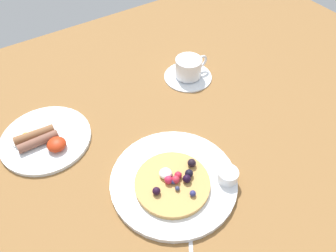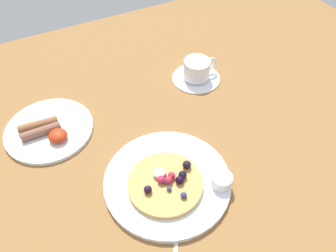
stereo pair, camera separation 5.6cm
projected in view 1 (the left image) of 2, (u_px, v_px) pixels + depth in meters
ground_plane at (162, 148)px, 83.08cm from camera, size 182.00×128.95×3.00cm
pancake_plate at (174, 181)px, 73.88cm from camera, size 28.50×28.50×1.34cm
pancake_with_berries at (173, 183)px, 71.79cm from camera, size 16.64×16.64×3.15cm
syrup_ramekin at (228, 175)px, 72.38cm from camera, size 4.63×4.63×2.75cm
breakfast_plate at (46, 139)px, 82.47cm from camera, size 22.40×22.40×1.01cm
fried_breakfast at (40, 140)px, 80.25cm from camera, size 11.41×12.60×2.75cm
coffee_saucer at (188, 76)px, 99.42cm from camera, size 14.37×14.37×0.84cm
coffee_cup at (189, 67)px, 97.02cm from camera, size 10.79×7.81×5.65cm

